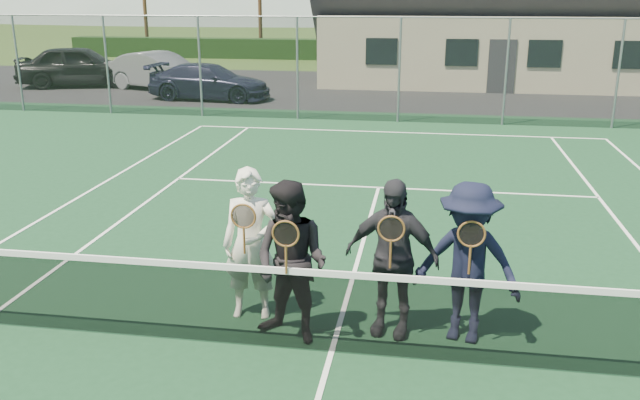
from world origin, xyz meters
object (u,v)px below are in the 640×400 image
object	(u,v)px
car_c	(210,82)
player_a	(251,244)
player_d	(468,263)
car_a	(80,66)
player_c	(392,257)
car_b	(159,71)
player_b	(291,263)
tennis_net	(332,308)

from	to	relation	value
car_c	player_a	bearing A→B (deg)	-155.65
car_c	player_d	world-z (taller)	player_d
car_a	player_d	xyz separation A→B (m)	(14.43, -18.73, 0.10)
car_c	car_a	bearing A→B (deg)	73.02
car_a	player_c	bearing A→B (deg)	-160.97
car_c	car_b	bearing A→B (deg)	56.64
car_a	player_a	world-z (taller)	player_a
car_a	player_c	distance (m)	23.13
player_b	player_d	distance (m)	1.89
car_b	player_c	xyz separation A→B (m)	(10.13, -18.37, 0.20)
car_c	player_a	xyz separation A→B (m)	(5.77, -16.09, 0.29)
car_b	player_a	world-z (taller)	player_a
car_a	player_a	bearing A→B (deg)	-164.17
car_a	player_d	world-z (taller)	player_d
player_a	player_b	bearing A→B (deg)	-39.45
car_c	player_d	xyz separation A→B (m)	(8.22, -16.27, 0.29)
car_a	player_a	distance (m)	22.08
player_b	player_c	world-z (taller)	same
car_a	car_c	xyz separation A→B (m)	(6.21, -2.46, -0.19)
tennis_net	player_d	bearing A→B (deg)	21.23
car_b	player_b	size ratio (longest dim) A/B	2.43
player_a	player_d	xyz separation A→B (m)	(2.45, -0.18, -0.00)
tennis_net	player_a	distance (m)	1.33
car_c	tennis_net	world-z (taller)	car_c
car_b	tennis_net	distance (m)	21.21
player_a	player_c	world-z (taller)	same
tennis_net	player_b	xyz separation A→B (m)	(-0.48, 0.25, 0.38)
car_c	player_c	bearing A→B (deg)	-150.87
player_c	player_d	world-z (taller)	same
car_c	player_b	world-z (taller)	player_b
car_c	player_a	size ratio (longest dim) A/B	2.41
car_b	tennis_net	xyz separation A→B (m)	(9.55, -18.94, -0.18)
car_a	car_b	size ratio (longest dim) A/B	1.11
tennis_net	player_a	size ratio (longest dim) A/B	6.49
car_b	player_b	bearing A→B (deg)	-135.48
car_c	player_b	size ratio (longest dim) A/B	2.41
player_c	car_a	bearing A→B (deg)	126.06
tennis_net	player_b	bearing A→B (deg)	152.75
tennis_net	player_b	world-z (taller)	player_b
car_b	player_b	world-z (taller)	player_b
tennis_net	player_c	xyz separation A→B (m)	(0.58, 0.57, 0.38)
player_d	player_a	bearing A→B (deg)	175.85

